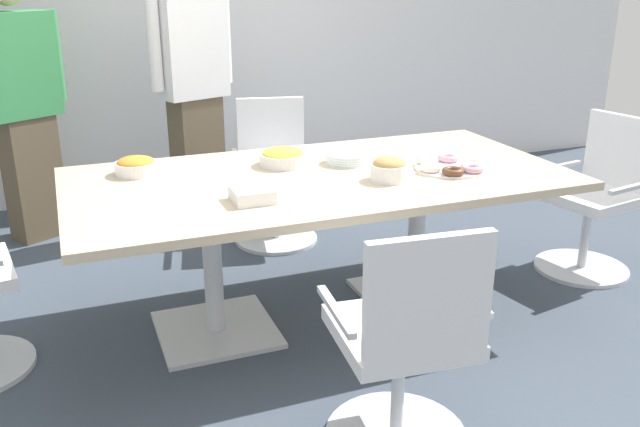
{
  "coord_description": "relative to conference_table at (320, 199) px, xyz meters",
  "views": [
    {
      "loc": [
        -1.15,
        -2.95,
        1.68
      ],
      "look_at": [
        0.0,
        0.0,
        0.55
      ],
      "focal_mm": 38.17,
      "sensor_mm": 36.0,
      "label": 1
    }
  ],
  "objects": [
    {
      "name": "person_standing_1",
      "position": [
        -0.29,
        1.56,
        0.36
      ],
      "size": [
        0.6,
        0.36,
        1.87
      ],
      "rotation": [
        0.0,
        0.0,
        -2.77
      ],
      "color": "brown",
      "rests_on": "ground"
    },
    {
      "name": "snack_bowl_chips_yellow",
      "position": [
        -0.11,
        0.23,
        0.17
      ],
      "size": [
        0.24,
        0.24,
        0.09
      ],
      "color": "white",
      "rests_on": "conference_table"
    },
    {
      "name": "ground_plane",
      "position": [
        0.0,
        0.0,
        -0.63
      ],
      "size": [
        10.0,
        10.0,
        0.01
      ],
      "primitive_type": "cube",
      "color": "#3D4754"
    },
    {
      "name": "plate_stack",
      "position": [
        0.2,
        0.14,
        0.15
      ],
      "size": [
        0.22,
        0.22,
        0.05
      ],
      "color": "white",
      "rests_on": "conference_table"
    },
    {
      "name": "donut_platter",
      "position": [
        0.63,
        -0.16,
        0.14
      ],
      "size": [
        0.35,
        0.34,
        0.04
      ],
      "color": "white",
      "rests_on": "conference_table"
    },
    {
      "name": "conference_table",
      "position": [
        0.0,
        0.0,
        0.0
      ],
      "size": [
        2.4,
        1.2,
        0.75
      ],
      "color": "#CCB793",
      "rests_on": "ground"
    },
    {
      "name": "napkin_pile",
      "position": [
        -0.42,
        -0.27,
        0.15
      ],
      "size": [
        0.17,
        0.17,
        0.06
      ],
      "primitive_type": "cube",
      "color": "white",
      "rests_on": "conference_table"
    },
    {
      "name": "snack_bowl_chips_orange",
      "position": [
        -0.83,
        0.33,
        0.17
      ],
      "size": [
        0.2,
        0.2,
        0.09
      ],
      "color": "white",
      "rests_on": "conference_table"
    },
    {
      "name": "back_wall",
      "position": [
        0.0,
        2.4,
        0.77
      ],
      "size": [
        8.0,
        0.1,
        2.8
      ],
      "primitive_type": "cube",
      "color": "white",
      "rests_on": "ground"
    },
    {
      "name": "person_standing_0",
      "position": [
        -1.35,
        1.7,
        0.26
      ],
      "size": [
        0.57,
        0.41,
        1.7
      ],
      "rotation": [
        0.0,
        0.0,
        -2.61
      ],
      "color": "brown",
      "rests_on": "ground"
    },
    {
      "name": "office_chair_0",
      "position": [
        1.7,
        -0.05,
        -0.22
      ],
      "size": [
        0.63,
        0.63,
        0.91
      ],
      "rotation": [
        0.0,
        0.0,
        1.75
      ],
      "color": "silver",
      "rests_on": "ground"
    },
    {
      "name": "office_chair_3",
      "position": [
        -0.1,
        -1.1,
        -0.22
      ],
      "size": [
        0.59,
        0.59,
        0.91
      ],
      "rotation": [
        0.0,
        0.0,
        -0.09
      ],
      "color": "silver",
      "rests_on": "ground"
    },
    {
      "name": "snack_bowl_cookies",
      "position": [
        0.27,
        -0.2,
        0.18
      ],
      "size": [
        0.18,
        0.18,
        0.11
      ],
      "color": "white",
      "rests_on": "conference_table"
    },
    {
      "name": "office_chair_1",
      "position": [
        0.11,
        1.1,
        -0.22
      ],
      "size": [
        0.64,
        0.64,
        0.91
      ],
      "rotation": [
        0.0,
        0.0,
        -3.34
      ],
      "color": "silver",
      "rests_on": "ground"
    }
  ]
}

